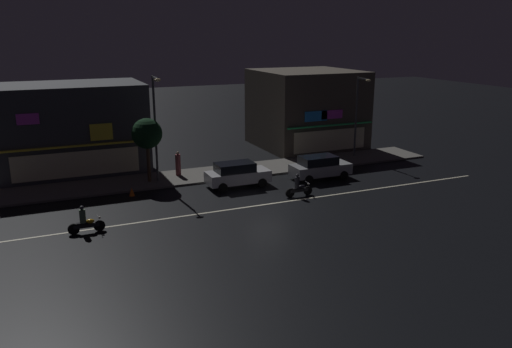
{
  "coord_description": "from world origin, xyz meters",
  "views": [
    {
      "loc": [
        -12.62,
        -27.13,
        10.23
      ],
      "look_at": [
        -0.35,
        1.11,
        1.68
      ],
      "focal_mm": 36.14,
      "sensor_mm": 36.0,
      "label": 1
    }
  ],
  "objects_px": {
    "streetlamp_west": "(156,121)",
    "pedestrian_on_sidewalk": "(178,164)",
    "parked_car_trailing": "(320,167)",
    "parked_car_near_kerb": "(237,174)",
    "motorcycle_following": "(298,187)",
    "traffic_cone": "(132,192)",
    "streetlamp_mid": "(358,110)",
    "motorcycle_lead": "(85,222)"
  },
  "relations": [
    {
      "from": "streetlamp_west",
      "to": "pedestrian_on_sidewalk",
      "type": "distance_m",
      "value": 3.98
    },
    {
      "from": "pedestrian_on_sidewalk",
      "to": "parked_car_trailing",
      "type": "bearing_deg",
      "value": 91.69
    },
    {
      "from": "parked_car_near_kerb",
      "to": "pedestrian_on_sidewalk",
      "type": "bearing_deg",
      "value": 128.6
    },
    {
      "from": "streetlamp_west",
      "to": "parked_car_trailing",
      "type": "distance_m",
      "value": 11.96
    },
    {
      "from": "streetlamp_west",
      "to": "motorcycle_following",
      "type": "bearing_deg",
      "value": -40.91
    },
    {
      "from": "motorcycle_following",
      "to": "traffic_cone",
      "type": "xyz_separation_m",
      "value": [
        -9.77,
        4.39,
        -0.36
      ]
    },
    {
      "from": "parked_car_near_kerb",
      "to": "streetlamp_mid",
      "type": "bearing_deg",
      "value": 16.98
    },
    {
      "from": "streetlamp_west",
      "to": "parked_car_near_kerb",
      "type": "relative_size",
      "value": 1.69
    },
    {
      "from": "parked_car_near_kerb",
      "to": "motorcycle_following",
      "type": "height_order",
      "value": "parked_car_near_kerb"
    },
    {
      "from": "parked_car_near_kerb",
      "to": "parked_car_trailing",
      "type": "height_order",
      "value": "same"
    },
    {
      "from": "pedestrian_on_sidewalk",
      "to": "parked_car_near_kerb",
      "type": "bearing_deg",
      "value": 65.95
    },
    {
      "from": "streetlamp_mid",
      "to": "motorcycle_following",
      "type": "height_order",
      "value": "streetlamp_mid"
    },
    {
      "from": "motorcycle_following",
      "to": "traffic_cone",
      "type": "height_order",
      "value": "motorcycle_following"
    },
    {
      "from": "pedestrian_on_sidewalk",
      "to": "traffic_cone",
      "type": "distance_m",
      "value": 5.06
    },
    {
      "from": "streetlamp_mid",
      "to": "streetlamp_west",
      "type": "bearing_deg",
      "value": -177.14
    },
    {
      "from": "streetlamp_west",
      "to": "streetlamp_mid",
      "type": "bearing_deg",
      "value": 2.86
    },
    {
      "from": "pedestrian_on_sidewalk",
      "to": "motorcycle_following",
      "type": "bearing_deg",
      "value": 65.23
    },
    {
      "from": "streetlamp_west",
      "to": "pedestrian_on_sidewalk",
      "type": "height_order",
      "value": "streetlamp_west"
    },
    {
      "from": "parked_car_trailing",
      "to": "motorcycle_lead",
      "type": "bearing_deg",
      "value": -165.93
    },
    {
      "from": "parked_car_trailing",
      "to": "motorcycle_lead",
      "type": "relative_size",
      "value": 2.26
    },
    {
      "from": "streetlamp_west",
      "to": "parked_car_trailing",
      "type": "relative_size",
      "value": 1.69
    },
    {
      "from": "streetlamp_mid",
      "to": "parked_car_near_kerb",
      "type": "height_order",
      "value": "streetlamp_mid"
    },
    {
      "from": "traffic_cone",
      "to": "motorcycle_lead",
      "type": "bearing_deg",
      "value": -121.95
    },
    {
      "from": "pedestrian_on_sidewalk",
      "to": "motorcycle_following",
      "type": "height_order",
      "value": "pedestrian_on_sidewalk"
    },
    {
      "from": "pedestrian_on_sidewalk",
      "to": "motorcycle_following",
      "type": "distance_m",
      "value": 9.52
    },
    {
      "from": "motorcycle_lead",
      "to": "traffic_cone",
      "type": "xyz_separation_m",
      "value": [
        3.4,
        5.45,
        -0.36
      ]
    },
    {
      "from": "streetlamp_west",
      "to": "motorcycle_lead",
      "type": "bearing_deg",
      "value": -126.66
    },
    {
      "from": "streetlamp_west",
      "to": "traffic_cone",
      "type": "height_order",
      "value": "streetlamp_west"
    },
    {
      "from": "pedestrian_on_sidewalk",
      "to": "traffic_cone",
      "type": "relative_size",
      "value": 3.21
    },
    {
      "from": "motorcycle_lead",
      "to": "motorcycle_following",
      "type": "height_order",
      "value": "same"
    },
    {
      "from": "parked_car_near_kerb",
      "to": "motorcycle_following",
      "type": "relative_size",
      "value": 2.26
    },
    {
      "from": "pedestrian_on_sidewalk",
      "to": "parked_car_trailing",
      "type": "relative_size",
      "value": 0.41
    },
    {
      "from": "streetlamp_mid",
      "to": "pedestrian_on_sidewalk",
      "type": "height_order",
      "value": "streetlamp_mid"
    },
    {
      "from": "parked_car_trailing",
      "to": "traffic_cone",
      "type": "xyz_separation_m",
      "value": [
        -13.13,
        1.31,
        -0.59
      ]
    },
    {
      "from": "streetlamp_west",
      "to": "traffic_cone",
      "type": "bearing_deg",
      "value": -136.49
    },
    {
      "from": "streetlamp_west",
      "to": "pedestrian_on_sidewalk",
      "type": "bearing_deg",
      "value": 30.34
    },
    {
      "from": "motorcycle_lead",
      "to": "motorcycle_following",
      "type": "bearing_deg",
      "value": -175.7
    },
    {
      "from": "streetlamp_west",
      "to": "motorcycle_following",
      "type": "distance_m",
      "value": 10.65
    },
    {
      "from": "streetlamp_west",
      "to": "parked_car_near_kerb",
      "type": "distance_m",
      "value": 6.58
    },
    {
      "from": "streetlamp_mid",
      "to": "motorcycle_lead",
      "type": "distance_m",
      "value": 24.28
    },
    {
      "from": "parked_car_trailing",
      "to": "motorcycle_lead",
      "type": "distance_m",
      "value": 17.04
    },
    {
      "from": "streetlamp_mid",
      "to": "parked_car_near_kerb",
      "type": "relative_size",
      "value": 1.52
    }
  ]
}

